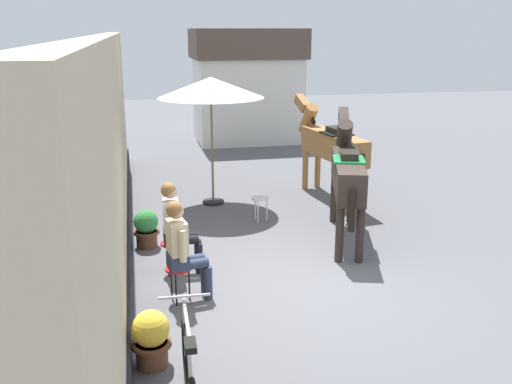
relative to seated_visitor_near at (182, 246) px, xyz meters
The scene contains 12 objects.
ground_plane 3.65m from the seated_visitor_near, 62.08° to the left, with size 40.00×40.00×0.00m, color #56565B.
pub_facade_wall 2.02m from the seated_visitor_near, 118.01° to the left, with size 0.34×14.00×3.40m.
distant_cottage 11.57m from the seated_visitor_near, 74.55° to the left, with size 3.40×2.60×3.50m.
seated_visitor_near is the anchor object (origin of this frame).
seated_visitor_far 0.93m from the seated_visitor_near, 90.58° to the left, with size 0.61×0.49×1.39m.
saddled_horse_near 3.49m from the seated_visitor_near, 31.94° to the left, with size 1.15×2.90×2.06m.
saddled_horse_far 5.45m from the seated_visitor_near, 50.35° to the left, with size 0.77×2.98×2.06m.
flower_planter_near 1.61m from the seated_visitor_near, 107.87° to the right, with size 0.43×0.43×0.64m.
flower_planter_far 2.18m from the seated_visitor_near, 101.39° to the left, with size 0.43×0.43×0.64m.
leaning_bicycle 2.45m from the seated_visitor_near, 93.82° to the right, with size 0.50×1.76×1.02m.
cafe_parasol 4.71m from the seated_visitor_near, 76.95° to the left, with size 2.10×2.10×2.58m.
spare_stool_white 3.46m from the seated_visitor_near, 60.38° to the left, with size 0.32×0.32×0.46m.
Camera 1 is at (-2.20, -7.17, 3.48)m, focal length 40.33 mm.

